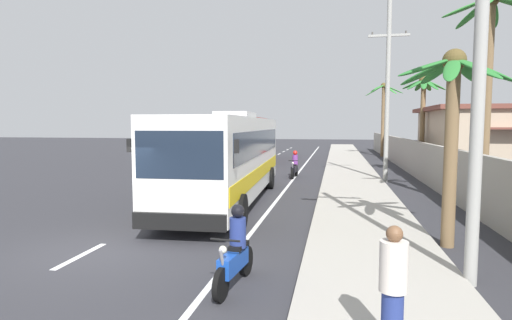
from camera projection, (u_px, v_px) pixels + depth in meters
name	position (u px, v px, depth m)	size (l,w,h in m)	color
ground_plane	(93.00, 249.00, 10.36)	(160.00, 160.00, 0.00)	#303035
sidewalk_kerb	(356.00, 192.00, 18.86)	(3.20, 90.00, 0.14)	#A8A399
lane_markings	(271.00, 179.00, 23.92)	(3.69, 71.00, 0.01)	white
boundary_wall	(426.00, 163.00, 21.97)	(0.24, 60.00, 2.12)	#9E998E
coach_bus_foreground	(229.00, 155.00, 16.66)	(3.34, 12.26, 3.63)	silver
coach_bus_far_lane	(247.00, 137.00, 36.04)	(3.63, 11.30, 3.96)	red
motorcycle_beside_bus	(295.00, 167.00, 24.37)	(0.56, 1.96, 1.58)	black
motorcycle_trailing	(235.00, 253.00, 7.95)	(0.56, 1.96, 1.56)	black
pedestrian_near_kerb	(393.00, 287.00, 5.34)	(0.36, 0.36, 1.68)	navy
utility_pole_nearest	(481.00, 25.00, 7.63)	(2.35, 0.24, 9.38)	#9E9E99
utility_pole_mid	(388.00, 89.00, 21.93)	(2.10, 0.24, 9.59)	#9E9E99
palm_nearest	(452.00, 107.00, 10.29)	(2.83, 2.75, 4.94)	brown
palm_second	(488.00, 63.00, 14.61)	(3.21, 2.93, 7.72)	brown
palm_third	(423.00, 103.00, 25.14)	(2.53, 2.63, 6.03)	brown
palm_fourth	(383.00, 106.00, 40.29)	(3.55, 3.42, 7.13)	brown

